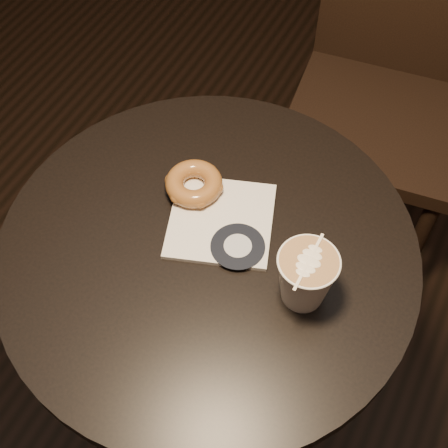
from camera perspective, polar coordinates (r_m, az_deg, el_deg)
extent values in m
plane|color=black|center=(1.71, -0.94, -15.59)|extent=(4.50, 4.50, 0.00)
cylinder|color=black|center=(1.04, -1.49, -2.45)|extent=(0.70, 0.70, 0.03)
cylinder|color=black|center=(1.36, -1.16, -10.58)|extent=(0.07, 0.07, 0.70)
cylinder|color=black|center=(1.70, -0.95, -15.48)|extent=(0.44, 0.44, 0.02)
cube|color=black|center=(1.62, 13.84, 9.18)|extent=(0.48, 0.48, 0.04)
cylinder|color=black|center=(1.70, 5.04, 1.08)|extent=(0.04, 0.04, 0.48)
cylinder|color=black|center=(1.69, 16.89, -2.38)|extent=(0.04, 0.04, 0.48)
cylinder|color=black|center=(1.93, 8.25, 9.40)|extent=(0.04, 0.04, 0.48)
cylinder|color=black|center=(1.93, 18.77, 6.33)|extent=(0.04, 0.04, 0.48)
cube|color=silver|center=(1.05, -0.28, 0.32)|extent=(0.22, 0.22, 0.01)
torus|color=brown|center=(1.07, -2.77, 3.72)|extent=(0.10, 0.10, 0.03)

